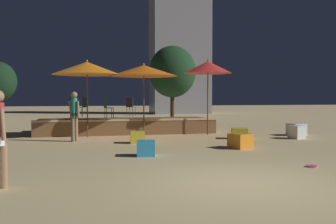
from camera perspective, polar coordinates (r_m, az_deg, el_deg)
The scene contains 19 objects.
ground_plane at distance 7.21m, azimuth 11.03°, elevation -10.62°, with size 120.00×120.00×0.00m, color tan.
wooden_deck at distance 17.08m, azimuth -6.57°, elevation -2.07°, with size 7.68×2.94×0.68m.
patio_umbrella_0 at distance 15.59m, azimuth -3.73°, elevation 6.29°, with size 2.82×2.82×3.00m.
patio_umbrella_1 at distance 15.95m, azimuth 6.09°, elevation 6.79°, with size 2.02×2.02×3.19m.
patio_umbrella_2 at distance 15.28m, azimuth -12.25°, elevation 6.52°, with size 2.74×2.74×3.08m.
cube_seat_0 at distance 16.50m, azimuth 18.99°, elevation -2.52°, with size 0.70×0.70×0.50m.
cube_seat_1 at distance 14.65m, azimuth 10.83°, elevation -3.21°, with size 0.75×0.75×0.41m.
cube_seat_2 at distance 10.23m, azimuth -3.42°, elevation -5.54°, with size 0.54×0.54×0.42m.
cube_seat_3 at distance 15.23m, azimuth 19.00°, elevation -2.92°, with size 0.60×0.60×0.50m.
cube_seat_4 at distance 11.96m, azimuth 10.97°, elevation -4.34°, with size 0.76×0.76×0.46m.
cube_seat_5 at distance 13.06m, azimuth -4.69°, elevation -3.86°, with size 0.53×0.53×0.41m.
person_0 at distance 13.84m, azimuth -14.08°, elevation -0.32°, with size 0.43×0.38×1.79m.
bistro_chair_0 at distance 17.78m, azimuth -5.78°, elevation 1.08°, with size 0.47×0.47×0.90m.
bistro_chair_1 at distance 16.69m, azimuth -14.15°, elevation 0.94°, with size 0.40×0.40×0.90m.
bistro_chair_2 at distance 17.74m, azimuth -12.71°, elevation 1.03°, with size 0.48×0.48×0.90m.
bistro_chair_3 at distance 16.36m, azimuth -9.27°, elevation 0.96°, with size 0.42×0.41×0.90m.
frisbee_disc at distance 9.28m, azimuth 21.02°, elevation -7.71°, with size 0.25×0.25×0.03m.
background_tree_0 at distance 25.86m, azimuth 0.67°, elevation 6.14°, with size 3.23×3.23×5.11m.
distant_building at distance 36.25m, azimuth 1.81°, elevation 10.43°, with size 5.41×3.17×13.43m.
Camera 1 is at (-2.83, -6.43, 1.61)m, focal length 40.00 mm.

